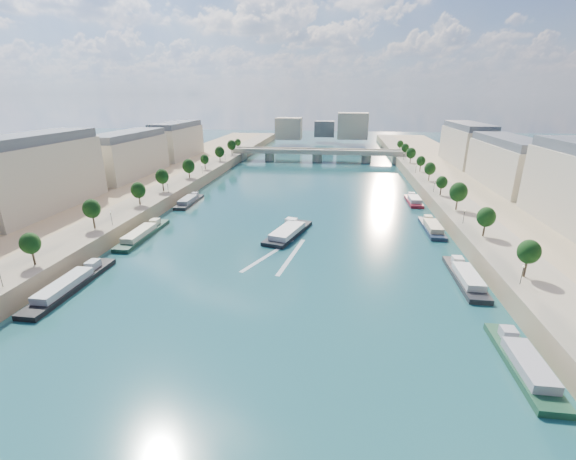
# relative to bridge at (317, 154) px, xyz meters

# --- Properties ---
(ground) EXTENTS (700.00, 700.00, 0.00)m
(ground) POSITION_rel_bridge_xyz_m (0.00, -125.08, -5.08)
(ground) COLOR #0B2E32
(ground) RESTS_ON ground
(quay_left) EXTENTS (44.00, 520.00, 5.00)m
(quay_left) POSITION_rel_bridge_xyz_m (-72.00, -125.08, -2.58)
(quay_left) COLOR #9E8460
(quay_left) RESTS_ON ground
(quay_right) EXTENTS (44.00, 520.00, 5.00)m
(quay_right) POSITION_rel_bridge_xyz_m (72.00, -125.08, -2.58)
(quay_right) COLOR #9E8460
(quay_right) RESTS_ON ground
(pave_left) EXTENTS (14.00, 520.00, 0.10)m
(pave_left) POSITION_rel_bridge_xyz_m (-57.00, -125.08, -0.03)
(pave_left) COLOR gray
(pave_left) RESTS_ON quay_left
(pave_right) EXTENTS (14.00, 520.00, 0.10)m
(pave_right) POSITION_rel_bridge_xyz_m (57.00, -125.08, -0.03)
(pave_right) COLOR gray
(pave_right) RESTS_ON quay_right
(trees_left) EXTENTS (4.80, 268.80, 8.26)m
(trees_left) POSITION_rel_bridge_xyz_m (-55.00, -123.08, 5.39)
(trees_left) COLOR #382B1E
(trees_left) RESTS_ON ground
(trees_right) EXTENTS (4.80, 268.80, 8.26)m
(trees_right) POSITION_rel_bridge_xyz_m (55.00, -115.08, 5.39)
(trees_right) COLOR #382B1E
(trees_right) RESTS_ON ground
(lamps_left) EXTENTS (0.36, 200.36, 4.28)m
(lamps_left) POSITION_rel_bridge_xyz_m (-52.50, -135.08, 2.70)
(lamps_left) COLOR black
(lamps_left) RESTS_ON ground
(lamps_right) EXTENTS (0.36, 200.36, 4.28)m
(lamps_right) POSITION_rel_bridge_xyz_m (52.50, -120.08, 2.70)
(lamps_right) COLOR black
(lamps_right) RESTS_ON ground
(buildings_left) EXTENTS (16.00, 226.00, 23.20)m
(buildings_left) POSITION_rel_bridge_xyz_m (-85.00, -113.08, 11.37)
(buildings_left) COLOR #C3B096
(buildings_left) RESTS_ON ground
(buildings_right) EXTENTS (16.00, 226.00, 23.20)m
(buildings_right) POSITION_rel_bridge_xyz_m (85.00, -113.08, 11.37)
(buildings_right) COLOR #C3B096
(buildings_right) RESTS_ON ground
(skyline) EXTENTS (79.00, 42.00, 22.00)m
(skyline) POSITION_rel_bridge_xyz_m (3.19, 94.44, 9.57)
(skyline) COLOR #C3B096
(skyline) RESTS_ON ground
(bridge) EXTENTS (112.00, 12.00, 8.15)m
(bridge) POSITION_rel_bridge_xyz_m (0.00, 0.00, 0.00)
(bridge) COLOR #C1B79E
(bridge) RESTS_ON ground
(tour_barge) EXTENTS (13.59, 25.76, 3.57)m
(tour_barge) POSITION_rel_bridge_xyz_m (-0.66, -143.27, -4.20)
(tour_barge) COLOR black
(tour_barge) RESTS_ON ground
(wake) EXTENTS (14.61, 25.87, 0.04)m
(wake) POSITION_rel_bridge_xyz_m (-0.66, -159.95, -5.06)
(wake) COLOR silver
(wake) RESTS_ON ground
(moored_barges_left) EXTENTS (5.00, 157.51, 3.60)m
(moored_barges_left) POSITION_rel_bridge_xyz_m (-45.50, -181.75, -4.24)
(moored_barges_left) COLOR #192038
(moored_barges_left) RESTS_ON ground
(moored_barges_right) EXTENTS (5.00, 156.30, 3.60)m
(moored_barges_right) POSITION_rel_bridge_xyz_m (45.50, -170.89, -4.24)
(moored_barges_right) COLOR black
(moored_barges_right) RESTS_ON ground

